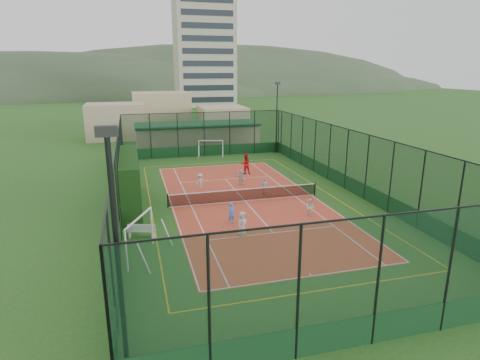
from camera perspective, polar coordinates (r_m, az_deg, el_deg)
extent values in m
plane|color=#26541C|center=(30.53, 0.70, -3.00)|extent=(300.00, 300.00, 0.00)
cube|color=#C5432B|center=(30.53, 0.70, -2.99)|extent=(11.17, 23.97, 0.01)
cube|color=beige|center=(111.76, -5.16, 18.19)|extent=(15.00, 12.00, 30.00)
cube|color=black|center=(29.87, -15.33, -0.21)|extent=(1.29, 8.63, 3.78)
imported|color=silver|center=(24.13, 0.34, -6.24)|extent=(0.87, 0.80, 1.49)
imported|color=#4B8DD7|center=(25.92, -1.21, -4.75)|extent=(0.62, 0.53, 1.43)
imported|color=white|center=(27.66, 9.94, -3.89)|extent=(0.75, 0.72, 1.22)
imported|color=silver|center=(33.62, -5.71, -0.16)|extent=(0.97, 0.87, 1.30)
imported|color=white|center=(31.99, 3.54, -0.90)|extent=(0.78, 0.34, 1.33)
imported|color=silver|center=(34.55, 0.15, 0.43)|extent=(1.35, 0.75, 1.39)
imported|color=red|center=(38.14, 0.78, 2.32)|extent=(0.98, 0.78, 1.96)
sphere|color=#CCE033|center=(30.38, -4.65, -3.06)|extent=(0.07, 0.07, 0.07)
sphere|color=#CCE033|center=(32.61, 4.52, -1.75)|extent=(0.07, 0.07, 0.07)
sphere|color=#CCE033|center=(32.07, 5.24, -2.07)|extent=(0.07, 0.07, 0.07)
sphere|color=#CCE033|center=(31.97, -0.51, -2.06)|extent=(0.07, 0.07, 0.07)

